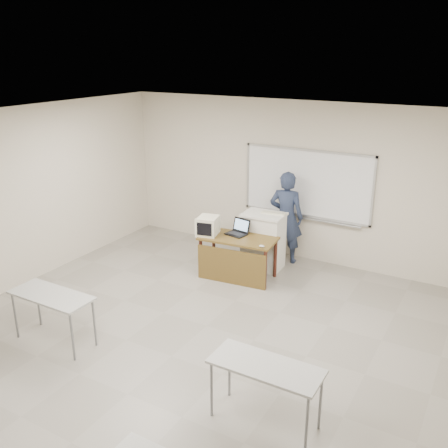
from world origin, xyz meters
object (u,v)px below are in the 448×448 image
Objects in this scene: laptop at (238,231)px; mouse at (262,246)px; instructor_desk at (235,251)px; keyboard at (273,213)px; whiteboard at (307,185)px; podium at (263,241)px; crt_monitor at (208,226)px; presenter at (286,217)px.

laptop reaches higher than mouse.
laptop reaches higher than instructor_desk.
laptop is at bearing -139.07° from keyboard.
whiteboard is 1.89m from instructor_desk.
whiteboard is at bearing 95.34° from mouse.
keyboard is at bearing 113.61° from mouse.
podium is at bearing -160.28° from keyboard.
podium reaches higher than instructor_desk.
podium is 2.62× the size of crt_monitor.
keyboard is at bearing 69.92° from presenter.
crt_monitor reaches higher than podium.
crt_monitor reaches higher than instructor_desk.
podium is at bearing 66.22° from laptop.
whiteboard is 7.11× the size of laptop.
keyboard is (0.15, 0.08, 0.53)m from podium.
mouse is at bearing -68.98° from podium.
whiteboard is 0.88m from keyboard.
mouse is (0.35, -0.80, 0.24)m from podium.
instructor_desk is at bearing 61.67° from presenter.
podium reaches higher than laptop.
podium is 0.60m from laptop.
mouse is at bearing -85.55° from keyboard.
instructor_desk is (-0.70, -1.48, -0.95)m from whiteboard.
mouse is (-0.15, -1.57, -0.71)m from whiteboard.
laptop is (0.45, 0.28, -0.10)m from crt_monitor.
keyboard is at bearing 25.46° from podium.
whiteboard reaches higher than presenter.
whiteboard reaches higher than laptop.
keyboard is (0.45, 0.52, 0.25)m from laptop.
laptop is at bearing -123.45° from whiteboard.
whiteboard is at bearing 54.32° from podium.
laptop is (-0.10, 0.27, 0.28)m from instructor_desk.
whiteboard is 6.19× the size of crt_monitor.
podium is 0.60× the size of presenter.
keyboard is at bearing -116.97° from whiteboard.
laptop is 0.74m from mouse.
keyboard is at bearing 59.62° from laptop.
crt_monitor is at bearing 42.44° from presenter.
podium is at bearing -123.07° from whiteboard.
mouse is 1.29m from presenter.
podium is 0.91m from mouse.
laptop is (-0.80, -1.21, -0.67)m from whiteboard.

